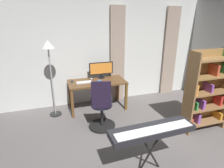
{
  "coord_description": "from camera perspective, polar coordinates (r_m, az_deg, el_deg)",
  "views": [
    {
      "loc": [
        1.3,
        1.88,
        2.21
      ],
      "look_at": [
        0.15,
        -1.74,
        0.84
      ],
      "focal_mm": 29.67,
      "sensor_mm": 36.0,
      "label": 1
    }
  ],
  "objects": [
    {
      "name": "computer_keyboard",
      "position": [
        4.49,
        -8.61,
        0.54
      ],
      "size": [
        0.37,
        0.14,
        0.02
      ],
      "primitive_type": "cube",
      "color": "silver",
      "rests_on": "desk"
    },
    {
      "name": "mug_coffee",
      "position": [
        4.31,
        -4.0,
        0.46
      ],
      "size": [
        0.14,
        0.09,
        0.11
      ],
      "color": "teal",
      "rests_on": "desk"
    },
    {
      "name": "back_room_partition",
      "position": [
        4.97,
        -2.2,
        10.01
      ],
      "size": [
        5.47,
        0.1,
        2.73
      ],
      "primitive_type": "cube",
      "color": "silver",
      "rests_on": "ground"
    },
    {
      "name": "computer_mouse",
      "position": [
        4.71,
        -6.36,
        1.62
      ],
      "size": [
        0.06,
        0.1,
        0.04
      ],
      "primitive_type": "ellipsoid",
      "color": "#B7BCC1",
      "rests_on": "desk"
    },
    {
      "name": "curtain_right_panel",
      "position": [
        4.97,
        1.67,
        8.68
      ],
      "size": [
        0.39,
        0.06,
        2.5
      ],
      "primitive_type": "cube",
      "color": "gray",
      "rests_on": "ground"
    },
    {
      "name": "office_chair",
      "position": [
        3.77,
        -3.2,
        -7.14
      ],
      "size": [
        0.56,
        0.56,
        1.1
      ],
      "rotation": [
        0.0,
        0.0,
        2.88
      ],
      "color": "black",
      "rests_on": "ground"
    },
    {
      "name": "computer_monitor",
      "position": [
        4.75,
        -3.37,
        4.68
      ],
      "size": [
        0.62,
        0.18,
        0.41
      ],
      "color": "black",
      "rests_on": "desk"
    },
    {
      "name": "floor_lamp",
      "position": [
        4.26,
        -18.83,
        8.07
      ],
      "size": [
        0.28,
        0.28,
        1.76
      ],
      "color": "black",
      "rests_on": "ground"
    },
    {
      "name": "cell_phone_by_monitor",
      "position": [
        4.62,
        -12.22,
        0.77
      ],
      "size": [
        0.09,
        0.15,
        0.01
      ],
      "primitive_type": "cube",
      "rotation": [
        0.0,
        0.0,
        -0.17
      ],
      "color": "black",
      "rests_on": "desk"
    },
    {
      "name": "piano_keyboard",
      "position": [
        2.76,
        12.26,
        -14.03
      ],
      "size": [
        1.26,
        0.36,
        0.76
      ],
      "rotation": [
        0.0,
        0.0,
        0.03
      ],
      "color": "black",
      "rests_on": "ground"
    },
    {
      "name": "desk",
      "position": [
        4.6,
        -4.62,
        -0.24
      ],
      "size": [
        1.4,
        0.69,
        0.73
      ],
      "color": "brown",
      "rests_on": "ground"
    },
    {
      "name": "bookshelf",
      "position": [
        4.15,
        27.2,
        -1.74
      ],
      "size": [
        0.91,
        0.3,
        1.69
      ],
      "color": "olive",
      "rests_on": "ground"
    },
    {
      "name": "curtain_left_panel",
      "position": [
        5.71,
        17.39,
        9.25
      ],
      "size": [
        0.41,
        0.06,
        2.5
      ],
      "primitive_type": "cube",
      "color": "gray",
      "rests_on": "ground"
    }
  ]
}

